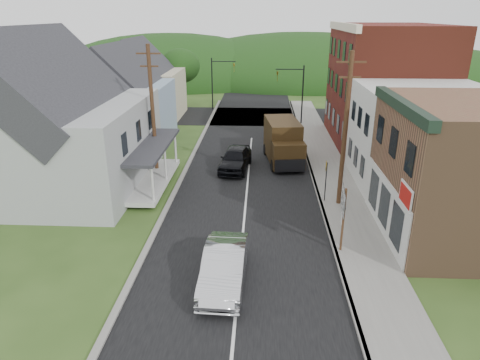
# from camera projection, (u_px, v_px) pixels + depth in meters

# --- Properties ---
(ground) EXTENTS (120.00, 120.00, 0.00)m
(ground) POSITION_uv_depth(u_px,v_px,m) (243.00, 230.00, 22.85)
(ground) COLOR #2D4719
(ground) RESTS_ON ground
(road) EXTENTS (9.00, 90.00, 0.02)m
(road) POSITION_uv_depth(u_px,v_px,m) (249.00, 167.00, 32.15)
(road) COLOR black
(road) RESTS_ON ground
(cross_road) EXTENTS (60.00, 9.00, 0.02)m
(cross_road) POSITION_uv_depth(u_px,v_px,m) (254.00, 116.00, 47.96)
(cross_road) COLOR black
(cross_road) RESTS_ON ground
(sidewalk_right) EXTENTS (2.80, 55.00, 0.15)m
(sidewalk_right) POSITION_uv_depth(u_px,v_px,m) (332.00, 177.00, 29.99)
(sidewalk_right) COLOR slate
(sidewalk_right) RESTS_ON ground
(curb_right) EXTENTS (0.20, 55.00, 0.15)m
(curb_right) POSITION_uv_depth(u_px,v_px,m) (313.00, 177.00, 30.05)
(curb_right) COLOR slate
(curb_right) RESTS_ON ground
(curb_left) EXTENTS (0.30, 55.00, 0.12)m
(curb_left) POSITION_uv_depth(u_px,v_px,m) (183.00, 175.00, 30.49)
(curb_left) COLOR slate
(curb_left) RESTS_ON ground
(storefront_tan) EXTENTS (8.00, 8.00, 7.00)m
(storefront_tan) POSITION_uv_depth(u_px,v_px,m) (472.00, 173.00, 21.05)
(storefront_tan) COLOR brown
(storefront_tan) RESTS_ON ground
(storefront_white) EXTENTS (8.00, 7.00, 6.50)m
(storefront_white) POSITION_uv_depth(u_px,v_px,m) (420.00, 137.00, 28.11)
(storefront_white) COLOR silver
(storefront_white) RESTS_ON ground
(storefront_red) EXTENTS (8.00, 12.00, 10.00)m
(storefront_red) POSITION_uv_depth(u_px,v_px,m) (385.00, 86.00, 36.30)
(storefront_red) COLOR maroon
(storefront_red) RESTS_ON ground
(house_gray) EXTENTS (10.20, 12.24, 8.35)m
(house_gray) POSITION_uv_depth(u_px,v_px,m) (61.00, 123.00, 27.45)
(house_gray) COLOR #9A9D9E
(house_gray) RESTS_ON ground
(house_blue) EXTENTS (7.14, 8.16, 7.28)m
(house_blue) POSITION_uv_depth(u_px,v_px,m) (128.00, 99.00, 37.82)
(house_blue) COLOR #8A9DBD
(house_blue) RESTS_ON ground
(house_cream) EXTENTS (7.14, 8.16, 7.28)m
(house_cream) POSITION_uv_depth(u_px,v_px,m) (148.00, 84.00, 46.21)
(house_cream) COLOR beige
(house_cream) RESTS_ON ground
(utility_pole_right) EXTENTS (1.60, 0.26, 9.00)m
(utility_pole_right) POSITION_uv_depth(u_px,v_px,m) (345.00, 130.00, 24.14)
(utility_pole_right) COLOR #472D19
(utility_pole_right) RESTS_ON ground
(utility_pole_left) EXTENTS (1.60, 0.26, 9.00)m
(utility_pole_left) POSITION_uv_depth(u_px,v_px,m) (153.00, 111.00, 28.89)
(utility_pole_left) COLOR #472D19
(utility_pole_left) RESTS_ON ground
(traffic_signal_right) EXTENTS (2.87, 0.20, 6.00)m
(traffic_signal_right) POSITION_uv_depth(u_px,v_px,m) (296.00, 88.00, 43.13)
(traffic_signal_right) COLOR black
(traffic_signal_right) RESTS_ON ground
(traffic_signal_left) EXTENTS (2.87, 0.20, 6.00)m
(traffic_signal_left) POSITION_uv_depth(u_px,v_px,m) (218.00, 78.00, 50.04)
(traffic_signal_left) COLOR black
(traffic_signal_left) RESTS_ON ground
(tree_left_b) EXTENTS (4.80, 4.80, 6.94)m
(tree_left_b) POSITION_uv_depth(u_px,v_px,m) (31.00, 95.00, 33.02)
(tree_left_b) COLOR #382616
(tree_left_b) RESTS_ON ground
(tree_left_c) EXTENTS (5.80, 5.80, 8.41)m
(tree_left_c) POSITION_uv_depth(u_px,v_px,m) (51.00, 69.00, 40.17)
(tree_left_c) COLOR #382616
(tree_left_c) RESTS_ON ground
(tree_left_d) EXTENTS (4.80, 4.80, 6.94)m
(tree_left_d) POSITION_uv_depth(u_px,v_px,m) (180.00, 66.00, 51.24)
(tree_left_d) COLOR #382616
(tree_left_d) RESTS_ON ground
(forested_ridge) EXTENTS (90.00, 30.00, 16.00)m
(forested_ridge) POSITION_uv_depth(u_px,v_px,m) (257.00, 80.00, 73.99)
(forested_ridge) COLOR #193610
(forested_ridge) RESTS_ON ground
(silver_sedan) EXTENTS (1.89, 5.03, 1.64)m
(silver_sedan) POSITION_uv_depth(u_px,v_px,m) (224.00, 267.00, 18.08)
(silver_sedan) COLOR silver
(silver_sedan) RESTS_ON ground
(dark_sedan) EXTENTS (2.54, 5.08, 1.66)m
(dark_sedan) POSITION_uv_depth(u_px,v_px,m) (235.00, 159.00, 31.46)
(dark_sedan) COLOR black
(dark_sedan) RESTS_ON ground
(delivery_van) EXTENTS (3.02, 5.98, 3.20)m
(delivery_van) POSITION_uv_depth(u_px,v_px,m) (283.00, 142.00, 32.64)
(delivery_van) COLOR black
(delivery_van) RESTS_ON ground
(route_sign_cluster) EXTENTS (0.26, 1.83, 3.20)m
(route_sign_cluster) POSITION_uv_depth(u_px,v_px,m) (343.00, 211.00, 19.95)
(route_sign_cluster) COLOR #472D19
(route_sign_cluster) RESTS_ON sidewalk_right
(warning_sign) EXTENTS (0.18, 0.71, 2.61)m
(warning_sign) POSITION_uv_depth(u_px,v_px,m) (326.00, 175.00, 25.51)
(warning_sign) COLOR black
(warning_sign) RESTS_ON sidewalk_right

